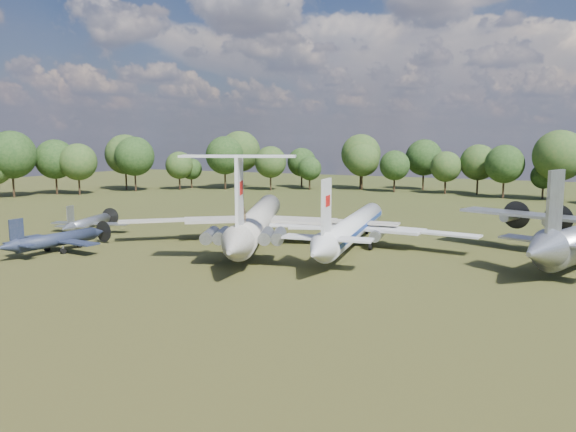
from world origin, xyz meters
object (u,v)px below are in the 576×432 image
at_px(il62_airliner, 258,225).
at_px(small_prop_west, 57,243).
at_px(tu104_jet, 353,232).
at_px(person_on_il62, 244,214).
at_px(small_prop_northwest, 89,225).

distance_m(il62_airliner, small_prop_west, 26.47).
height_order(il62_airliner, tu104_jet, il62_airliner).
bearing_deg(tu104_jet, small_prop_west, -157.84).
height_order(tu104_jet, person_on_il62, person_on_il62).
bearing_deg(il62_airliner, tu104_jet, -11.93).
height_order(small_prop_northwest, person_on_il62, person_on_il62).
bearing_deg(small_prop_west, person_on_il62, 14.23).
height_order(il62_airliner, small_prop_northwest, il62_airliner).
height_order(small_prop_west, person_on_il62, person_on_il62).
bearing_deg(small_prop_northwest, small_prop_west, -77.96).
height_order(tu104_jet, small_prop_west, tu104_jet).
xyz_separation_m(il62_airliner, tu104_jet, (13.23, 2.61, -0.33)).
distance_m(small_prop_west, person_on_il62, 26.31).
relative_size(small_prop_west, person_on_il62, 9.21).
height_order(il62_airliner, person_on_il62, person_on_il62).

